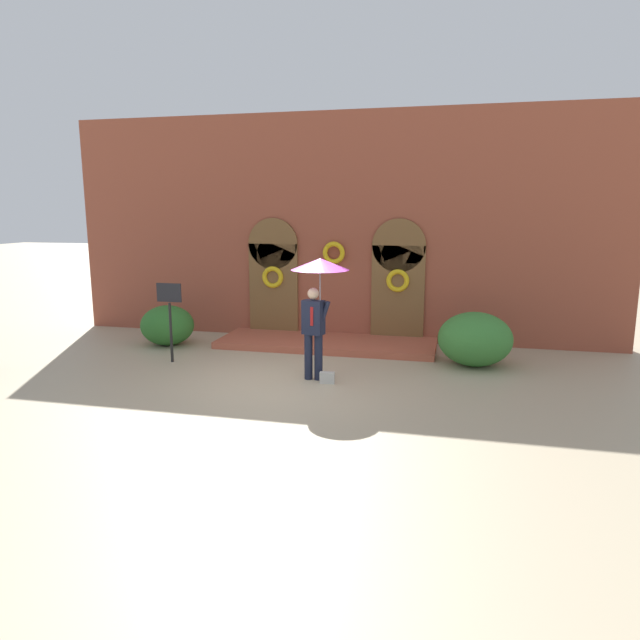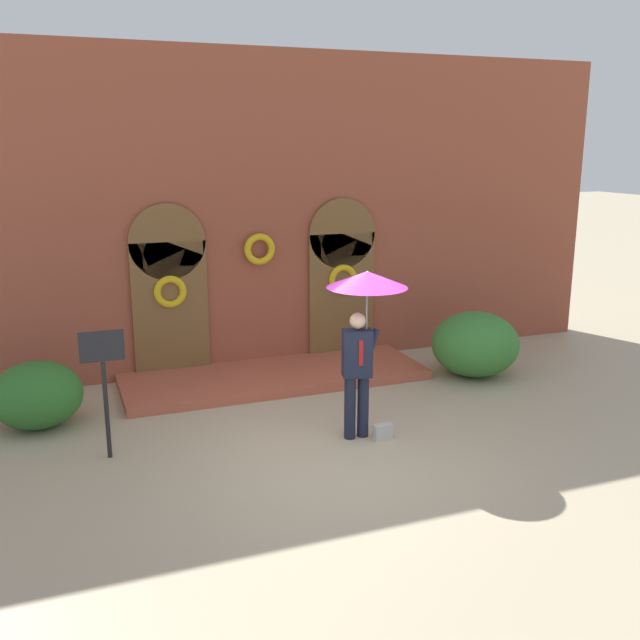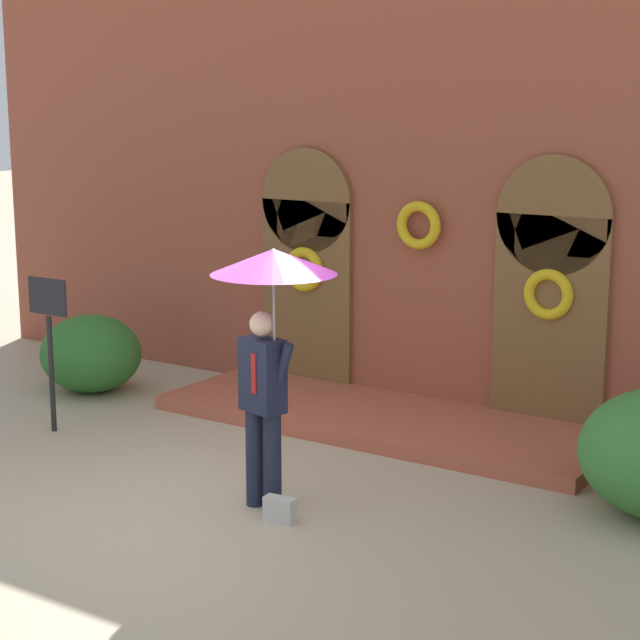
% 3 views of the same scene
% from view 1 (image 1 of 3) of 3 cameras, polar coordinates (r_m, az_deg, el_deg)
% --- Properties ---
extents(ground_plane, '(80.00, 80.00, 0.00)m').
position_cam_1_polar(ground_plane, '(10.96, -2.88, -6.30)').
color(ground_plane, tan).
extents(building_facade, '(14.00, 2.30, 5.60)m').
position_cam_1_polar(building_facade, '(14.51, 1.65, 8.70)').
color(building_facade, brown).
rests_on(building_facade, ground).
extents(person_with_umbrella, '(1.10, 1.10, 2.36)m').
position_cam_1_polar(person_with_umbrella, '(10.76, -0.17, 3.82)').
color(person_with_umbrella, '#191E33').
rests_on(person_with_umbrella, ground).
extents(handbag, '(0.29, 0.14, 0.22)m').
position_cam_1_polar(handbag, '(10.89, 0.72, -5.79)').
color(handbag, '#B7B7B2').
rests_on(handbag, ground).
extents(sign_post, '(0.56, 0.06, 1.72)m').
position_cam_1_polar(sign_post, '(12.59, -14.79, 1.06)').
color(sign_post, black).
rests_on(sign_post, ground).
extents(shrub_left, '(1.29, 1.24, 0.97)m').
position_cam_1_polar(shrub_left, '(14.37, -15.02, -0.51)').
color(shrub_left, '#2D6B28').
rests_on(shrub_left, ground).
extents(shrub_right, '(1.55, 1.49, 1.14)m').
position_cam_1_polar(shrub_right, '(12.46, 15.24, -1.85)').
color(shrub_right, '#387A33').
rests_on(shrub_right, ground).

